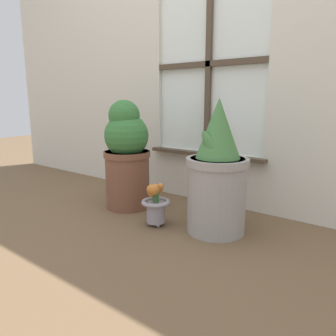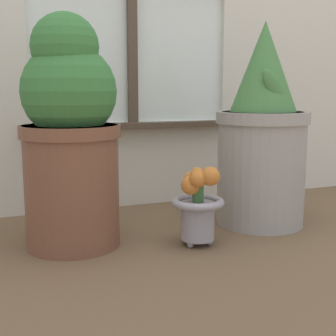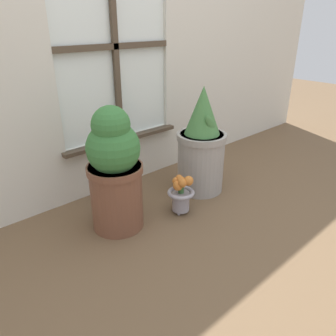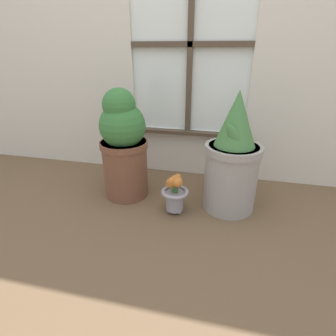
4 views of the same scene
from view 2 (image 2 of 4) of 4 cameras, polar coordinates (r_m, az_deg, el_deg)
ground_plane at (r=1.37m, az=4.46°, el=-10.62°), size 10.00×10.00×0.00m
potted_plant_left at (r=1.41m, az=-11.84°, el=4.11°), size 0.30×0.30×0.69m
potted_plant_right at (r=1.65m, az=11.39°, el=3.75°), size 0.32×0.32×0.70m
flower_vase at (r=1.42m, az=3.65°, el=-4.33°), size 0.16×0.16×0.25m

